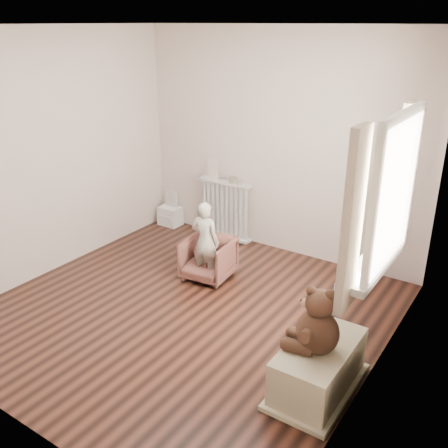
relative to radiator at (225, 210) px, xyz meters
The scene contains 19 objects.
floor 1.85m from the radiator, 68.45° to the right, with size 3.60×3.60×0.01m, color black.
ceiling 2.85m from the radiator, 68.45° to the right, with size 3.60×3.60×0.01m, color white.
back_wall 1.13m from the radiator, 10.25° to the left, with size 3.60×0.02×2.60m, color beige.
left_wall 2.22m from the radiator, 124.08° to the right, with size 0.02×3.60×2.60m, color beige.
right_wall 3.12m from the radiator, 34.29° to the right, with size 0.02×3.60×2.60m, color beige.
window 2.98m from the radiator, 29.66° to the right, with size 0.03×0.90×1.10m, color white.
window_sill 2.75m from the radiator, 30.60° to the right, with size 0.22×1.10×0.06m, color silver.
curtain_left 3.19m from the radiator, 40.13° to the right, with size 0.06×0.26×1.30m, color beige.
curtain_right 2.65m from the radiator, 19.30° to the right, with size 0.06×0.26×1.30m, color beige.
radiator is the anchor object (origin of this frame).
paper_doll 0.55m from the radiator, behind, with size 0.16×0.01×0.26m, color beige.
tin_a 0.44m from the radiator, ahead, with size 0.11×0.11×0.07m, color #A59E8C.
tin_b 0.46m from the radiator, ahead, with size 0.09×0.09×0.05m, color #A59E8C.
toy_vanity 0.89m from the radiator, behind, with size 0.30×0.21×0.47m, color silver.
armchair 1.10m from the radiator, 65.72° to the right, with size 0.50×0.51×0.46m, color brown.
child 1.14m from the radiator, 66.76° to the right, with size 0.32×0.21×0.88m, color beige.
toy_bench 2.96m from the radiator, 42.40° to the right, with size 0.45×0.84×0.40m, color beige.
teddy_bear 3.02m from the radiator, 43.44° to the right, with size 0.41×0.32×0.51m, color #311D13, non-canonical shape.
plush_cat 2.59m from the radiator, 22.87° to the right, with size 0.18×0.29×0.24m, color #696257, non-canonical shape.
Camera 1 is at (2.64, -3.27, 2.63)m, focal length 40.00 mm.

